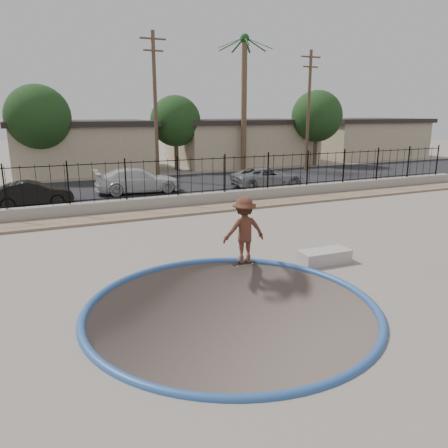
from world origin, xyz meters
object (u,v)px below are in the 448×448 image
concrete_ledge (324,256)px  car_c (138,180)px  skater (244,233)px  skateboard (244,263)px  car_b (33,194)px  car_d (268,177)px

concrete_ledge → car_c: 14.46m
skater → skateboard: bearing=-129.2°
skater → concrete_ledge: size_ratio=1.25×
skateboard → concrete_ledge: concrete_ledge is taller
concrete_ledge → car_b: car_b is taller
skateboard → car_b: 13.07m
skater → skateboard: skater is taller
skateboard → car_b: size_ratio=0.21×
skateboard → car_d: bearing=55.9°
concrete_ledge → car_b: 14.95m
skater → car_c: size_ratio=0.41×
skateboard → car_d: size_ratio=0.17×
skateboard → concrete_ledge: size_ratio=0.49×
skateboard → car_b: bearing=114.2°
skater → car_b: bearing=-58.9°
concrete_ledge → car_c: car_c is taller
car_b → car_c: size_ratio=0.77×
skater → skateboard: (0.00, 0.00, -0.94)m
concrete_ledge → car_c: size_ratio=0.33×
concrete_ledge → car_d: 13.74m
car_c → car_d: car_c is taller
concrete_ledge → skateboard: bearing=159.9°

